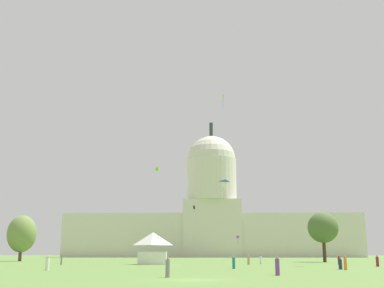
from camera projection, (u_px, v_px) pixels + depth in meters
The scene contains 22 objects.
ground_plane at pixel (193, 280), 36.71m from camera, with size 800.00×800.00×0.00m, color olive.
capitol_building at pixel (212, 215), 231.60m from camera, with size 141.86×24.47×66.70m.
event_tent at pixel (153, 248), 87.49m from camera, with size 5.52×5.94×5.78m.
tree_west_near at pixel (22, 234), 122.34m from camera, with size 10.08×9.79×11.58m.
tree_east_mid at pixel (323, 228), 110.40m from camera, with size 8.50×8.42×11.31m.
person_grey_edge_east at pixel (168, 268), 40.78m from camera, with size 0.54×0.54×1.71m.
person_tan_back_right at pixel (249, 260), 84.69m from camera, with size 0.50×0.50×1.72m.
person_orange_front_right at pixel (345, 263), 58.55m from camera, with size 0.52×0.52×1.68m.
person_navy_back_left at pixel (340, 264), 60.54m from camera, with size 0.46×0.46×1.48m.
person_maroon_lawn_far_right at pixel (377, 261), 72.85m from camera, with size 0.63×0.63×1.70m.
person_white_front_center at pixel (261, 260), 90.25m from camera, with size 0.59×0.59×1.75m.
person_white_lawn_far_left at pixel (47, 264), 56.75m from camera, with size 0.48×0.48×1.73m.
person_purple_deep_crowd at pixel (277, 267), 44.14m from camera, with size 0.52×0.52×1.73m.
person_grey_mid_center at pixel (61, 260), 83.55m from camera, with size 0.43×0.43×1.71m.
person_maroon_front_left at pixel (339, 260), 85.84m from camera, with size 0.53×0.53×1.66m.
person_teal_near_tree_east at pixel (234, 263), 62.87m from camera, with size 0.46×0.46×1.72m.
kite_black_mid at pixel (194, 208), 199.86m from camera, with size 0.87×1.13×2.96m.
kite_lime_mid at pixel (157, 169), 167.63m from camera, with size 1.29×1.28×1.06m.
kite_yellow_high at pixel (223, 98), 120.02m from camera, with size 0.49×0.71×3.84m.
kite_violet_low at pixel (238, 237), 192.43m from camera, with size 1.21×1.18×3.07m.
kite_green_mid at pixel (223, 193), 197.17m from camera, with size 0.74×1.08×4.40m.
kite_blue_low at pixel (226, 182), 80.84m from camera, with size 1.90×1.52×2.68m.
Camera 1 is at (1.05, -38.12, 2.05)m, focal length 44.44 mm.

